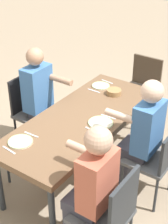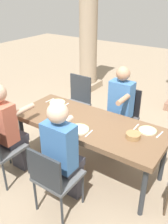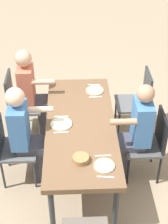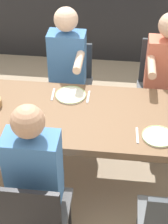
{
  "view_description": "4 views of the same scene",
  "coord_description": "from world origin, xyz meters",
  "px_view_note": "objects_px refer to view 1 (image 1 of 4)",
  "views": [
    {
      "loc": [
        -2.57,
        -1.82,
        2.71
      ],
      "look_at": [
        -0.0,
        -0.03,
        0.81
      ],
      "focal_mm": 57.0,
      "sensor_mm": 36.0,
      "label": 1
    },
    {
      "loc": [
        1.47,
        -2.25,
        2.28
      ],
      "look_at": [
        -0.13,
        0.09,
        0.81
      ],
      "focal_mm": 38.65,
      "sensor_mm": 36.0,
      "label": 2
    },
    {
      "loc": [
        3.18,
        -0.09,
        3.27
      ],
      "look_at": [
        -0.13,
        0.05,
        0.81
      ],
      "focal_mm": 55.24,
      "sensor_mm": 36.0,
      "label": 3
    },
    {
      "loc": [
        -0.38,
        2.21,
        2.5
      ],
      "look_at": [
        -0.13,
        0.02,
        0.78
      ],
      "focal_mm": 57.9,
      "sensor_mm": 36.0,
      "label": 4
    }
  ],
  "objects_px": {
    "chair_mid_south": "(156,158)",
    "bread_basket": "(114,92)",
    "chair_west_south": "(110,213)",
    "plate_0": "(20,142)",
    "plate_2": "(101,86)",
    "diner_guest_third": "(42,99)",
    "chair_mid_north": "(31,107)",
    "diner_woman_green": "(141,135)",
    "dining_table": "(82,122)",
    "diner_man_white": "(91,187)",
    "chair_head_east": "(142,85)",
    "plate_1": "(101,123)"
  },
  "relations": [
    {
      "from": "plate_2",
      "to": "diner_guest_third",
      "type": "bearing_deg",
      "value": 144.69
    },
    {
      "from": "diner_guest_third",
      "to": "plate_0",
      "type": "distance_m",
      "value": 0.91
    },
    {
      "from": "chair_head_east",
      "to": "diner_woman_green",
      "type": "relative_size",
      "value": 0.68
    },
    {
      "from": "chair_mid_north",
      "to": "diner_woman_green",
      "type": "bearing_deg",
      "value": -90.11
    },
    {
      "from": "plate_2",
      "to": "chair_mid_north",
      "type": "bearing_deg",
      "value": 134.39
    },
    {
      "from": "dining_table",
      "to": "plate_2",
      "type": "distance_m",
      "value": 0.74
    },
    {
      "from": "chair_west_south",
      "to": "diner_woman_green",
      "type": "relative_size",
      "value": 0.72
    },
    {
      "from": "plate_0",
      "to": "plate_1",
      "type": "distance_m",
      "value": 0.83
    },
    {
      "from": "chair_mid_south",
      "to": "bread_basket",
      "type": "relative_size",
      "value": 5.06
    },
    {
      "from": "dining_table",
      "to": "diner_woman_green",
      "type": "distance_m",
      "value": 0.65
    },
    {
      "from": "chair_mid_north",
      "to": "chair_head_east",
      "type": "distance_m",
      "value": 1.56
    },
    {
      "from": "dining_table",
      "to": "chair_mid_south",
      "type": "xyz_separation_m",
      "value": [
        0.11,
        -0.83,
        -0.17
      ]
    },
    {
      "from": "chair_mid_north",
      "to": "chair_mid_south",
      "type": "distance_m",
      "value": 1.66
    },
    {
      "from": "diner_woman_green",
      "to": "diner_man_white",
      "type": "relative_size",
      "value": 1.01
    },
    {
      "from": "diner_woman_green",
      "to": "diner_guest_third",
      "type": "xyz_separation_m",
      "value": [
        0.01,
        1.28,
        -0.01
      ]
    },
    {
      "from": "dining_table",
      "to": "diner_guest_third",
      "type": "height_order",
      "value": "diner_guest_third"
    },
    {
      "from": "chair_mid_south",
      "to": "diner_woman_green",
      "type": "distance_m",
      "value": 0.27
    },
    {
      "from": "chair_head_east",
      "to": "chair_mid_north",
      "type": "bearing_deg",
      "value": 147.71
    },
    {
      "from": "chair_mid_north",
      "to": "diner_guest_third",
      "type": "height_order",
      "value": "diner_guest_third"
    },
    {
      "from": "dining_table",
      "to": "bread_basket",
      "type": "bearing_deg",
      "value": -1.61
    },
    {
      "from": "diner_man_white",
      "to": "bread_basket",
      "type": "distance_m",
      "value": 1.55
    },
    {
      "from": "diner_man_white",
      "to": "chair_head_east",
      "type": "bearing_deg",
      "value": 16.25
    },
    {
      "from": "chair_west_south",
      "to": "chair_mid_south",
      "type": "relative_size",
      "value": 1.1
    },
    {
      "from": "chair_head_east",
      "to": "diner_man_white",
      "type": "height_order",
      "value": "diner_man_white"
    },
    {
      "from": "chair_west_south",
      "to": "diner_woman_green",
      "type": "height_order",
      "value": "diner_woman_green"
    },
    {
      "from": "chair_mid_south",
      "to": "bread_basket",
      "type": "bearing_deg",
      "value": 57.35
    },
    {
      "from": "diner_man_white",
      "to": "plate_0",
      "type": "bearing_deg",
      "value": 83.8
    },
    {
      "from": "chair_west_south",
      "to": "plate_0",
      "type": "bearing_deg",
      "value": 84.76
    },
    {
      "from": "diner_guest_third",
      "to": "plate_0",
      "type": "bearing_deg",
      "value": -152.11
    },
    {
      "from": "chair_mid_south",
      "to": "plate_1",
      "type": "relative_size",
      "value": 3.32
    },
    {
      "from": "diner_woman_green",
      "to": "bread_basket",
      "type": "xyz_separation_m",
      "value": [
        0.52,
        0.62,
        0.06
      ]
    },
    {
      "from": "diner_man_white",
      "to": "plate_2",
      "type": "bearing_deg",
      "value": 29.91
    },
    {
      "from": "diner_woman_green",
      "to": "diner_man_white",
      "type": "bearing_deg",
      "value": -179.83
    },
    {
      "from": "dining_table",
      "to": "bread_basket",
      "type": "distance_m",
      "value": 0.63
    },
    {
      "from": "chair_mid_north",
      "to": "chair_head_east",
      "type": "bearing_deg",
      "value": -32.29
    },
    {
      "from": "chair_mid_north",
      "to": "diner_guest_third",
      "type": "xyz_separation_m",
      "value": [
        0.0,
        -0.19,
        0.18
      ]
    },
    {
      "from": "chair_mid_south",
      "to": "plate_1",
      "type": "bearing_deg",
      "value": 99.35
    },
    {
      "from": "chair_mid_north",
      "to": "diner_man_white",
      "type": "height_order",
      "value": "diner_man_white"
    },
    {
      "from": "dining_table",
      "to": "plate_1",
      "type": "distance_m",
      "value": 0.24
    },
    {
      "from": "chair_head_east",
      "to": "diner_woman_green",
      "type": "xyz_separation_m",
      "value": [
        -1.32,
        -0.64,
        0.19
      ]
    },
    {
      "from": "bread_basket",
      "to": "dining_table",
      "type": "bearing_deg",
      "value": 178.39
    },
    {
      "from": "dining_table",
      "to": "plate_1",
      "type": "relative_size",
      "value": 7.76
    },
    {
      "from": "chair_head_east",
      "to": "plate_2",
      "type": "bearing_deg",
      "value": 163.09
    },
    {
      "from": "chair_mid_south",
      "to": "diner_man_white",
      "type": "height_order",
      "value": "diner_man_white"
    },
    {
      "from": "diner_man_white",
      "to": "bread_basket",
      "type": "xyz_separation_m",
      "value": [
        1.41,
        0.63,
        0.06
      ]
    },
    {
      "from": "diner_woman_green",
      "to": "chair_head_east",
      "type": "bearing_deg",
      "value": 25.97
    },
    {
      "from": "plate_1",
      "to": "chair_mid_south",
      "type": "bearing_deg",
      "value": -80.65
    },
    {
      "from": "chair_west_south",
      "to": "bread_basket",
      "type": "relative_size",
      "value": 5.57
    },
    {
      "from": "chair_west_south",
      "to": "chair_mid_south",
      "type": "distance_m",
      "value": 0.9
    },
    {
      "from": "diner_man_white",
      "to": "plate_2",
      "type": "height_order",
      "value": "diner_man_white"
    }
  ]
}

